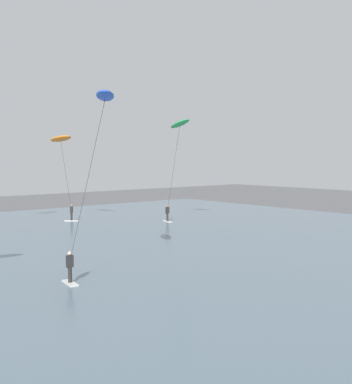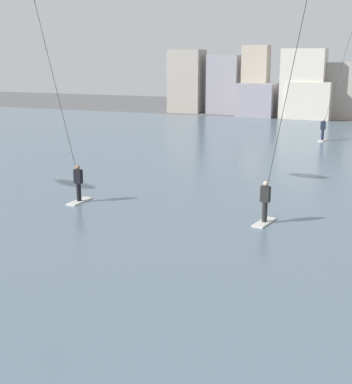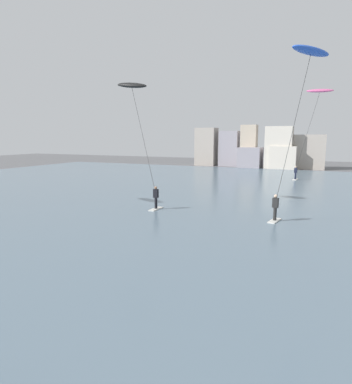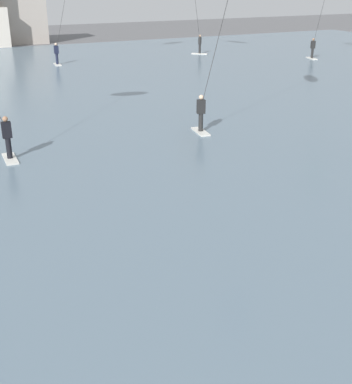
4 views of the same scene
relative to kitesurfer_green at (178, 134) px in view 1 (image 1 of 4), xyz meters
name	(u,v)px [view 1 (image 1 of 4)]	position (x,y,z in m)	size (l,w,h in m)	color
kitesurfer_green	(178,134)	(0.00, 0.00, 0.00)	(2.22, 5.37, 9.95)	silver
kitesurfer_orange	(62,145)	(-7.76, 8.03, -1.03)	(3.19, 3.91, 8.61)	silver
kitesurfer_blue	(101,117)	(-16.92, -13.47, -0.18)	(3.00, 3.18, 9.71)	silver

